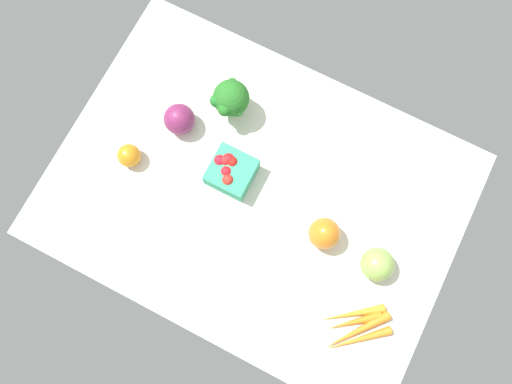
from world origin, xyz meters
TOP-DOWN VIEW (x-y plane):
  - tablecloth at (0.00, 0.00)cm, footprint 104.00×76.00cm
  - carrot_bunch at (-36.73, 18.84)cm, footprint 17.84×16.86cm
  - red_onion_center at (26.30, -7.77)cm, footprint 8.15×8.15cm
  - broccoli_head at (16.21, -17.48)cm, footprint 9.43×10.48cm
  - bell_pepper_orange at (-19.90, 2.19)cm, footprint 8.08×8.08cm
  - heirloom_tomato_orange at (33.41, 6.53)cm, footprint 6.06×6.06cm
  - heirloom_tomato_green at (-34.71, 3.03)cm, footprint 8.30×8.30cm
  - berry_basket at (8.09, -1.71)cm, footprint 10.83×10.83cm

SIDE VIEW (x-z plane):
  - tablecloth at x=0.00cm, z-range 0.00..2.00cm
  - carrot_bunch at x=-36.73cm, z-range 1.90..4.42cm
  - heirloom_tomato_orange at x=33.41cm, z-range 2.00..8.06cm
  - berry_basket at x=8.09cm, z-range 1.94..9.13cm
  - red_onion_center at x=26.30cm, z-range 2.00..10.15cm
  - heirloom_tomato_green at x=-34.71cm, z-range 2.00..10.30cm
  - bell_pepper_orange at x=-19.90cm, z-range 2.00..11.53cm
  - broccoli_head at x=16.21cm, z-range 3.45..16.02cm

